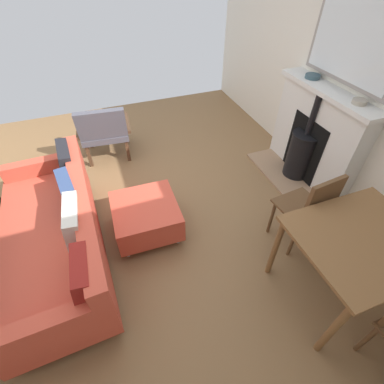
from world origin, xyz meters
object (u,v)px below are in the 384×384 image
(mantel_bowl_far, at_px, (360,101))
(armchair_accent, at_px, (104,130))
(ottoman, at_px, (146,216))
(dining_table, at_px, (360,246))
(fireplace, at_px, (312,140))
(mantel_bowl_near, at_px, (313,76))
(sofa, at_px, (59,234))
(dining_chair_near_fireplace, at_px, (310,207))

(mantel_bowl_far, bearing_deg, armchair_accent, -34.64)
(ottoman, xyz_separation_m, dining_table, (-1.37, 1.23, 0.41))
(fireplace, bearing_deg, armchair_accent, -28.30)
(ottoman, bearing_deg, dining_table, 138.05)
(ottoman, relative_size, armchair_accent, 0.83)
(mantel_bowl_far, height_order, dining_table, mantel_bowl_far)
(ottoman, distance_m, armchair_accent, 1.52)
(mantel_bowl_near, height_order, sofa, mantel_bowl_near)
(mantel_bowl_near, distance_m, armchair_accent, 2.63)
(mantel_bowl_far, bearing_deg, dining_table, 54.03)
(dining_chair_near_fireplace, bearing_deg, dining_table, 89.08)
(dining_table, bearing_deg, fireplace, -117.47)
(mantel_bowl_near, height_order, dining_chair_near_fireplace, mantel_bowl_near)
(mantel_bowl_far, distance_m, ottoman, 2.36)
(fireplace, relative_size, sofa, 0.68)
(dining_chair_near_fireplace, bearing_deg, sofa, -16.57)
(ottoman, relative_size, dining_chair_near_fireplace, 0.73)
(mantel_bowl_near, bearing_deg, ottoman, 14.59)
(dining_table, relative_size, dining_chair_near_fireplace, 1.07)
(sofa, distance_m, ottoman, 0.81)
(fireplace, bearing_deg, sofa, 5.56)
(armchair_accent, bearing_deg, mantel_bowl_far, 145.36)
(mantel_bowl_far, distance_m, sofa, 3.08)
(ottoman, bearing_deg, armchair_accent, -82.81)
(fireplace, xyz_separation_m, ottoman, (2.13, 0.25, -0.28))
(dining_table, bearing_deg, armchair_accent, -60.28)
(mantel_bowl_near, relative_size, sofa, 0.08)
(armchair_accent, bearing_deg, dining_table, 119.72)
(armchair_accent, bearing_deg, fireplace, 151.70)
(fireplace, distance_m, sofa, 2.96)
(fireplace, bearing_deg, ottoman, 6.58)
(armchair_accent, bearing_deg, dining_chair_near_fireplace, 125.60)
(fireplace, distance_m, dining_table, 1.67)
(fireplace, xyz_separation_m, mantel_bowl_far, (-0.03, 0.38, 0.65))
(fireplace, relative_size, dining_table, 1.40)
(mantel_bowl_far, xyz_separation_m, armchair_accent, (2.35, -1.62, -0.72))
(sofa, relative_size, dining_table, 2.05)
(fireplace, height_order, sofa, fireplace)
(mantel_bowl_far, distance_m, dining_chair_near_fireplace, 1.15)
(dining_table, height_order, dining_chair_near_fireplace, dining_chair_near_fireplace)
(mantel_bowl_near, bearing_deg, fireplace, 84.44)
(armchair_accent, relative_size, dining_table, 0.83)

